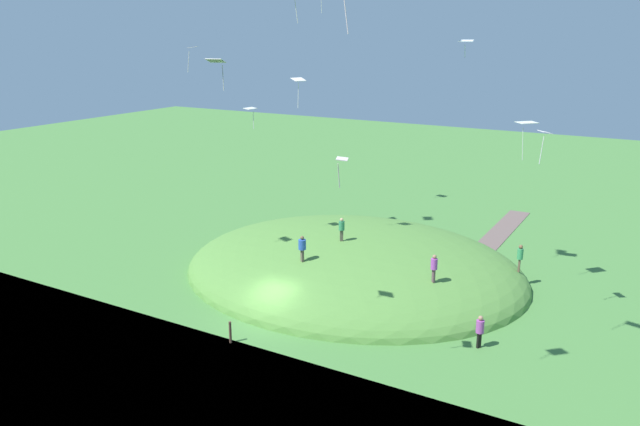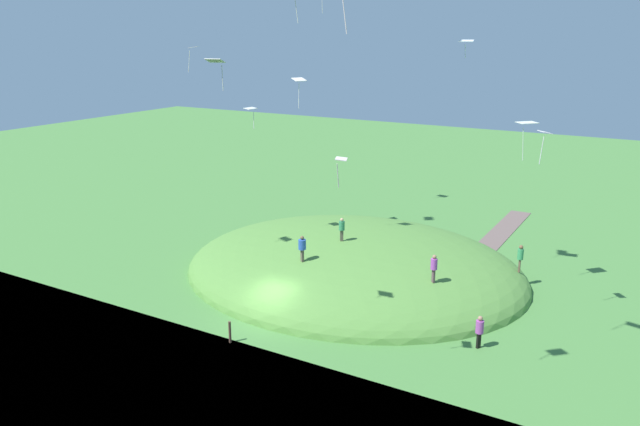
% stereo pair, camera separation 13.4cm
% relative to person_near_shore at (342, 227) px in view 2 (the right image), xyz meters
% --- Properties ---
extents(ground_plane, '(160.00, 160.00, 0.00)m').
position_rel_person_near_shore_xyz_m(ground_plane, '(-7.55, 0.73, -3.65)').
color(ground_plane, '#477C3A').
extents(grass_hill, '(20.53, 23.77, 5.37)m').
position_rel_person_near_shore_xyz_m(grass_hill, '(1.50, -0.11, -3.65)').
color(grass_hill, '#53873A').
rests_on(grass_hill, ground_plane).
extents(dirt_path, '(16.21, 1.80, 0.04)m').
position_rel_person_near_shore_xyz_m(dirt_path, '(14.53, -6.68, -3.63)').
color(dirt_path, '#66534E').
rests_on(dirt_path, ground_plane).
extents(person_near_shore, '(0.53, 0.53, 1.58)m').
position_rel_person_near_shore_xyz_m(person_near_shore, '(0.00, 0.00, 0.00)').
color(person_near_shore, brown).
rests_on(person_near_shore, grass_hill).
extents(person_walking_path, '(0.54, 0.54, 1.69)m').
position_rel_person_near_shore_xyz_m(person_walking_path, '(-2.11, -7.15, -0.64)').
color(person_walking_path, brown).
rests_on(person_walking_path, grass_hill).
extents(person_on_hilltop, '(0.39, 0.39, 1.84)m').
position_rel_person_near_shore_xyz_m(person_on_hilltop, '(4.57, -10.58, -1.49)').
color(person_on_hilltop, brown).
rests_on(person_on_hilltop, grass_hill).
extents(person_with_child, '(0.65, 0.65, 1.64)m').
position_rel_person_near_shore_xyz_m(person_with_child, '(-3.75, 0.75, -0.33)').
color(person_with_child, brown).
rests_on(person_with_child, grass_hill).
extents(person_watching_kites, '(0.57, 0.57, 1.82)m').
position_rel_person_near_shore_xyz_m(person_watching_kites, '(-4.94, -10.77, -2.50)').
color(person_watching_kites, black).
rests_on(person_watching_kites, ground_plane).
extents(kite_1, '(0.85, 0.73, 1.32)m').
position_rel_person_near_shore_xyz_m(kite_1, '(-11.32, -5.93, 6.94)').
color(kite_1, white).
extents(kite_2, '(0.68, 0.87, 1.42)m').
position_rel_person_near_shore_xyz_m(kite_2, '(-12.46, -0.25, 10.97)').
color(kite_2, white).
extents(kite_4, '(0.91, 0.88, 1.76)m').
position_rel_person_near_shore_xyz_m(kite_4, '(-0.31, -12.21, 7.06)').
color(kite_4, white).
extents(kite_5, '(0.99, 1.09, 1.38)m').
position_rel_person_near_shore_xyz_m(kite_5, '(-1.82, 5.75, 7.50)').
color(kite_5, silver).
extents(kite_6, '(1.40, 1.39, 2.29)m').
position_rel_person_near_shore_xyz_m(kite_6, '(3.73, -10.41, 6.99)').
color(kite_6, white).
extents(kite_9, '(1.23, 1.06, 2.35)m').
position_rel_person_near_shore_xyz_m(kite_9, '(7.18, 7.67, 8.65)').
color(kite_9, silver).
extents(kite_11, '(0.76, 0.97, 1.09)m').
position_rel_person_near_shore_xyz_m(kite_11, '(3.35, -6.53, 11.73)').
color(kite_11, white).
extents(kite_12, '(1.22, 1.13, 1.85)m').
position_rel_person_near_shore_xyz_m(kite_12, '(1.04, 12.80, 11.16)').
color(kite_12, silver).
extents(mooring_post, '(0.14, 0.14, 1.21)m').
position_rel_person_near_shore_xyz_m(mooring_post, '(-10.95, 0.85, -3.04)').
color(mooring_post, '#50382A').
rests_on(mooring_post, ground_plane).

